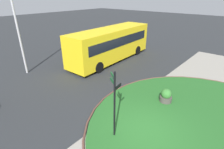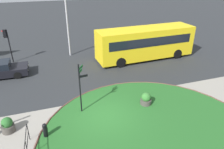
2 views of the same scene
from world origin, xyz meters
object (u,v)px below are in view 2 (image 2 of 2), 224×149
(car_near_lane, at_px, (0,70))
(bollard_foreground, at_px, (45,130))
(signpost_directional, at_px, (80,85))
(bus_yellow, at_px, (145,43))
(lamppost_tall, at_px, (67,19))
(planter_kerbside, at_px, (8,126))
(planter_near_signpost, at_px, (146,100))
(traffic_light_near, at_px, (7,39))

(car_near_lane, bearing_deg, bollard_foreground, -68.84)
(signpost_directional, bearing_deg, car_near_lane, 128.00)
(bus_yellow, distance_m, lamppost_tall, 8.41)
(planter_kerbside, bearing_deg, lamppost_tall, 64.94)
(lamppost_tall, distance_m, planter_near_signpost, 12.37)
(bus_yellow, xyz_separation_m, planter_kerbside, (-12.60, -7.77, -1.30))
(bollard_foreground, bearing_deg, lamppost_tall, 75.47)
(signpost_directional, distance_m, planter_near_signpost, 4.66)
(bollard_foreground, bearing_deg, traffic_light_near, 102.62)
(signpost_directional, relative_size, planter_kerbside, 3.59)
(bus_yellow, xyz_separation_m, planter_near_signpost, (-3.81, -7.87, -1.30))
(bollard_foreground, bearing_deg, car_near_lane, 110.24)
(planter_near_signpost, bearing_deg, signpost_directional, 171.63)
(signpost_directional, bearing_deg, lamppost_tall, 85.71)
(planter_near_signpost, bearing_deg, lamppost_tall, 107.36)
(signpost_directional, distance_m, bus_yellow, 10.90)
(lamppost_tall, distance_m, planter_kerbside, 12.88)
(planter_near_signpost, bearing_deg, bus_yellow, 64.16)
(bollard_foreground, xyz_separation_m, car_near_lane, (-3.35, 9.09, 0.15))
(lamppost_tall, relative_size, planter_near_signpost, 7.54)
(signpost_directional, distance_m, lamppost_tall, 10.89)
(traffic_light_near, height_order, planter_near_signpost, traffic_light_near)
(traffic_light_near, bearing_deg, bus_yellow, 170.50)
(car_near_lane, height_order, lamppost_tall, lamppost_tall)
(bollard_foreground, relative_size, car_near_lane, 0.21)
(traffic_light_near, bearing_deg, lamppost_tall, -174.89)
(car_near_lane, distance_m, lamppost_tall, 8.06)
(planter_kerbside, bearing_deg, bollard_foreground, -29.90)
(car_near_lane, distance_m, traffic_light_near, 3.81)
(signpost_directional, relative_size, bollard_foreground, 3.67)
(bollard_foreground, height_order, traffic_light_near, traffic_light_near)
(bus_yellow, height_order, traffic_light_near, traffic_light_near)
(planter_kerbside, bearing_deg, bus_yellow, 31.67)
(car_near_lane, distance_m, planter_near_signpost, 12.90)
(signpost_directional, xyz_separation_m, car_near_lane, (-5.77, 7.38, -1.38))
(signpost_directional, xyz_separation_m, bus_yellow, (8.15, 7.23, -0.27))
(planter_kerbside, bearing_deg, signpost_directional, 6.96)
(bus_yellow, relative_size, planter_near_signpost, 10.57)
(signpost_directional, relative_size, traffic_light_near, 1.04)
(lamppost_tall, bearing_deg, traffic_light_near, -179.83)
(signpost_directional, height_order, bus_yellow, signpost_directional)
(signpost_directional, distance_m, traffic_light_near, 11.87)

